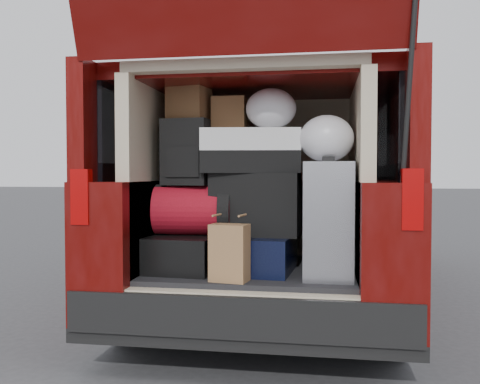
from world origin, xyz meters
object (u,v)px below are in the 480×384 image
object	(u,v)px
silver_roller	(328,219)
backpack	(186,152)
red_duffel	(194,210)
twotone_duffel	(251,151)
black_soft_case	(256,204)
black_hardshell	(187,252)
kraft_bag	(229,253)
navy_hardshell	(258,253)

from	to	relation	value
silver_roller	backpack	world-z (taller)	backpack
red_duffel	backpack	distance (m)	0.36
twotone_duffel	red_duffel	bearing A→B (deg)	177.08
black_soft_case	backpack	distance (m)	0.54
black_hardshell	black_soft_case	size ratio (longest dim) A/B	1.02
kraft_bag	twotone_duffel	size ratio (longest dim) A/B	0.53
kraft_bag	red_duffel	xyz separation A→B (m)	(-0.28, 0.31, 0.21)
kraft_bag	red_duffel	distance (m)	0.47
backpack	kraft_bag	bearing A→B (deg)	-37.03
black_hardshell	backpack	world-z (taller)	backpack
black_soft_case	twotone_duffel	bearing A→B (deg)	-158.53
black_soft_case	backpack	bearing A→B (deg)	-171.58
navy_hardshell	twotone_duffel	distance (m)	0.63
kraft_bag	black_hardshell	bearing A→B (deg)	146.95
silver_roller	black_soft_case	world-z (taller)	silver_roller
backpack	red_duffel	bearing A→B (deg)	23.19
twotone_duffel	kraft_bag	bearing A→B (deg)	-108.59
black_hardshell	red_duffel	xyz separation A→B (m)	(0.04, 0.01, 0.26)
black_soft_case	silver_roller	bearing A→B (deg)	-13.71
kraft_bag	black_soft_case	distance (m)	0.44
silver_roller	kraft_bag	size ratio (longest dim) A/B	2.09
silver_roller	kraft_bag	distance (m)	0.61
kraft_bag	twotone_duffel	bearing A→B (deg)	88.13
silver_roller	kraft_bag	bearing A→B (deg)	-157.52
kraft_bag	backpack	distance (m)	0.72
kraft_bag	backpack	xyz separation A→B (m)	(-0.32, 0.30, 0.57)
silver_roller	navy_hardshell	bearing A→B (deg)	167.93
red_duffel	twotone_duffel	distance (m)	0.51
backpack	twotone_duffel	distance (m)	0.40
silver_roller	kraft_bag	world-z (taller)	silver_roller
black_soft_case	twotone_duffel	size ratio (longest dim) A/B	0.89
black_hardshell	red_duffel	world-z (taller)	red_duffel
black_soft_case	black_hardshell	bearing A→B (deg)	-171.72
black_soft_case	backpack	world-z (taller)	backpack
navy_hardshell	backpack	bearing A→B (deg)	-173.27
red_duffel	backpack	world-z (taller)	backpack
black_hardshell	red_duffel	distance (m)	0.27
black_hardshell	kraft_bag	world-z (taller)	kraft_bag
red_duffel	black_soft_case	xyz separation A→B (m)	(0.38, 0.03, 0.04)
navy_hardshell	black_soft_case	world-z (taller)	black_soft_case
twotone_duffel	navy_hardshell	bearing A→B (deg)	-31.09
kraft_bag	black_soft_case	size ratio (longest dim) A/B	0.60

